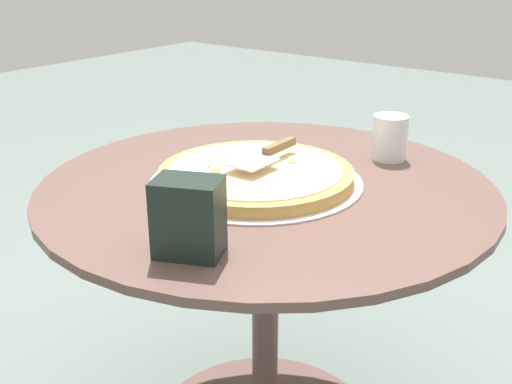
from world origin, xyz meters
The scene contains 5 objects.
patio_table centered at (0.00, 0.00, 0.49)m, with size 0.98×0.98×0.69m.
pizza_on_tray centered at (0.02, 0.01, 0.71)m, with size 0.46×0.46×0.05m.
pizza_server centered at (0.02, -0.02, 0.75)m, with size 0.08×0.21×0.02m.
drinking_cup centered at (-0.14, -0.31, 0.75)m, with size 0.08×0.08×0.11m, color silver.
napkin_dispenser centered at (-0.10, 0.35, 0.76)m, with size 0.11×0.08×0.13m, color black.
Camera 1 is at (-0.75, 1.01, 1.17)m, focal length 43.43 mm.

